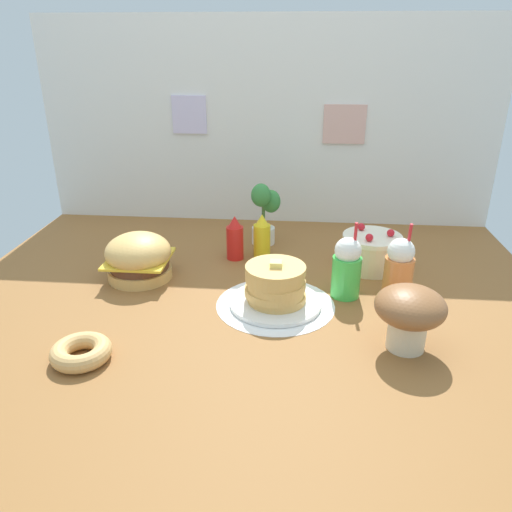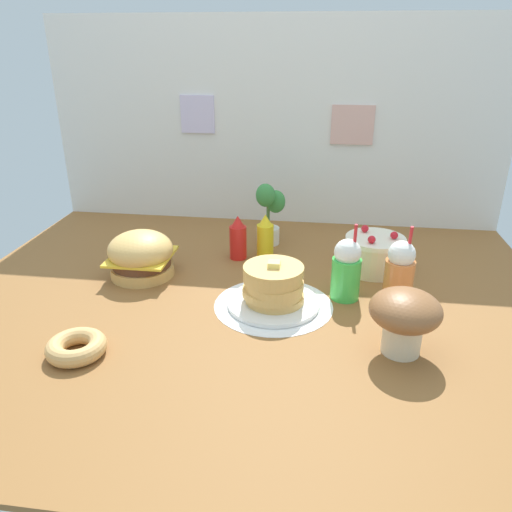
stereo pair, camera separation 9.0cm
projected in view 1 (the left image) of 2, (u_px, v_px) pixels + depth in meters
The scene contains 13 objects.
ground_plane at pixel (249, 304), 1.95m from camera, with size 2.43×1.98×0.02m, color brown.
back_wall at pixel (267, 124), 2.63m from camera, with size 2.43×0.04×1.07m.
doily_mat at pixel (275, 305), 1.92m from camera, with size 0.46×0.46×0.00m, color white.
burger at pixel (139, 257), 2.11m from camera, with size 0.28×0.28×0.20m.
pancake_stack at pixel (276, 287), 1.89m from camera, with size 0.36×0.36×0.18m.
layer_cake at pixel (371, 251), 2.21m from camera, with size 0.26×0.26×0.19m.
ketchup_bottle at pixel (235, 239), 2.30m from camera, with size 0.08×0.08×0.21m.
mustard_bottle at pixel (262, 237), 2.32m from camera, with size 0.08×0.08×0.21m.
cream_soda_cup at pixel (347, 268), 1.95m from camera, with size 0.12×0.12×0.31m.
orange_float_cup at pixel (399, 269), 1.94m from camera, with size 0.12×0.12×0.31m.
donut_pink_glaze at pixel (81, 351), 1.58m from camera, with size 0.19×0.19×0.06m.
potted_plant at pixel (264, 211), 2.44m from camera, with size 0.15×0.13×0.32m.
mushroom_stool at pixel (410, 312), 1.60m from camera, with size 0.23×0.23×0.22m.
Camera 1 is at (0.18, -1.70, 0.94)m, focal length 34.71 mm.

